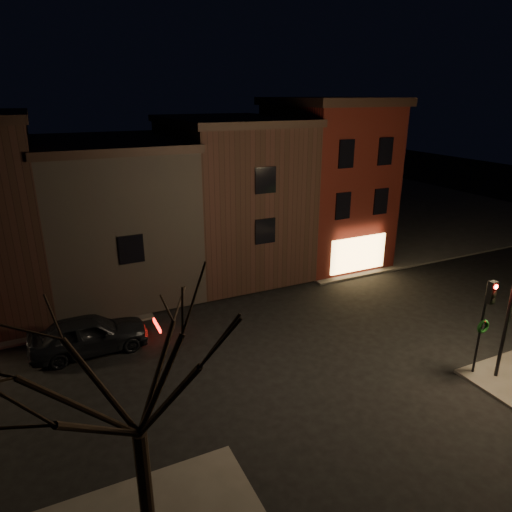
{
  "coord_description": "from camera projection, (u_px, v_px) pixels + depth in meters",
  "views": [
    {
      "loc": [
        -9.25,
        -16.02,
        10.8
      ],
      "look_at": [
        -0.08,
        3.3,
        3.2
      ],
      "focal_mm": 32.0,
      "sensor_mm": 36.0,
      "label": 1
    }
  ],
  "objects": [
    {
      "name": "sidewalk_far_right",
      "position": [
        364.0,
        207.0,
        46.08
      ],
      "size": [
        30.0,
        30.0,
        0.12
      ],
      "primitive_type": "cube",
      "color": "#2D2B28",
      "rests_on": "ground"
    },
    {
      "name": "row_building_b",
      "position": [
        113.0,
        214.0,
        26.16
      ],
      "size": [
        7.8,
        10.3,
        8.4
      ],
      "color": "black",
      "rests_on": "ground"
    },
    {
      "name": "corner_building",
      "position": [
        325.0,
        180.0,
        30.48
      ],
      "size": [
        6.5,
        8.5,
        10.5
      ],
      "color": "#47110C",
      "rests_on": "ground"
    },
    {
      "name": "parked_car_a",
      "position": [
        89.0,
        334.0,
        20.03
      ],
      "size": [
        5.03,
        2.06,
        1.71
      ],
      "primitive_type": "imported",
      "rotation": [
        0.0,
        0.0,
        1.58
      ],
      "color": "black",
      "rests_on": "ground"
    },
    {
      "name": "bare_tree_left",
      "position": [
        131.0,
        354.0,
        9.98
      ],
      "size": [
        5.6,
        5.6,
        7.5
      ],
      "color": "black",
      "rests_on": "sidewalk_near_left"
    },
    {
      "name": "row_building_a",
      "position": [
        230.0,
        194.0,
        28.92
      ],
      "size": [
        7.3,
        10.3,
        9.4
      ],
      "color": "black",
      "rests_on": "ground"
    },
    {
      "name": "ground",
      "position": [
        288.0,
        343.0,
        20.99
      ],
      "size": [
        120.0,
        120.0,
        0.0
      ],
      "primitive_type": "plane",
      "color": "black",
      "rests_on": "ground"
    },
    {
      "name": "traffic_signal",
      "position": [
        486.0,
        313.0,
        17.62
      ],
      "size": [
        0.58,
        0.38,
        4.05
      ],
      "color": "black",
      "rests_on": "sidewalk_near_right"
    }
  ]
}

